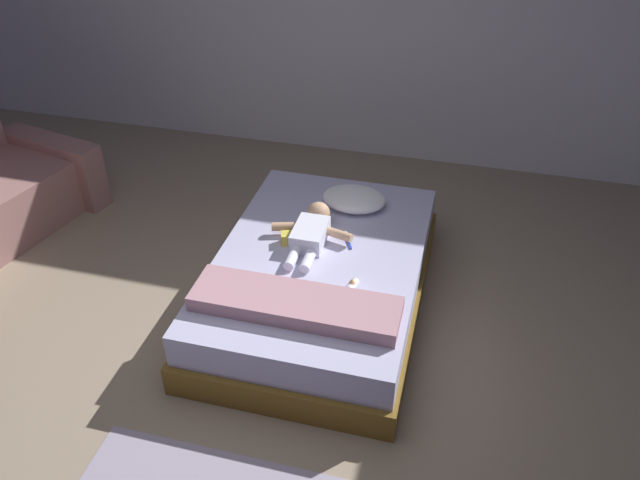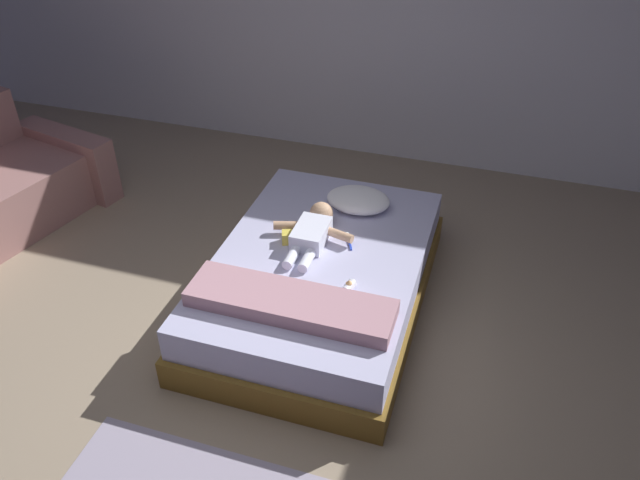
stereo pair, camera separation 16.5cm
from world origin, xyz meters
TOP-DOWN VIEW (x-y plane):
  - ground_plane at (0.00, 0.00)m, footprint 8.00×8.00m
  - wall_behind_bed at (0.00, 3.00)m, footprint 8.00×0.12m
  - bed at (0.27, 0.81)m, footprint 1.28×1.92m
  - pillow at (0.37, 1.38)m, footprint 0.43×0.33m
  - baby at (0.18, 0.95)m, footprint 0.53×0.61m
  - toothbrush at (0.42, 0.98)m, footprint 0.08×0.16m
  - blanket at (0.27, 0.27)m, footprint 1.15×0.32m
  - toy_block at (0.05, 0.86)m, footprint 0.10×0.10m
  - baby_bottle at (0.54, 0.52)m, footprint 0.07×0.10m

SIDE VIEW (x-z plane):
  - ground_plane at x=0.00m, z-range 0.00..0.00m
  - bed at x=0.27m, z-range 0.00..0.40m
  - toothbrush at x=0.42m, z-range 0.40..0.43m
  - baby_bottle at x=0.54m, z-range 0.40..0.48m
  - toy_block at x=0.05m, z-range 0.41..0.48m
  - blanket at x=0.27m, z-range 0.41..0.50m
  - baby at x=0.18m, z-range 0.39..0.55m
  - pillow at x=0.37m, z-range 0.41..0.53m
  - wall_behind_bed at x=0.00m, z-range 0.00..2.64m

